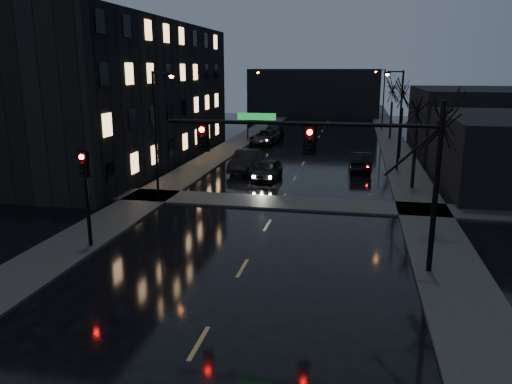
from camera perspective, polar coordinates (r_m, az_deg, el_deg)
The scene contains 22 objects.
ground at distance 14.44m, azimuth -9.12°, elevation -20.68°, with size 160.00×160.00×0.00m, color black.
sidewalk_left at distance 48.51m, azimuth -4.26°, elevation 4.33°, with size 3.00×140.00×0.12m, color #2D2D2B.
sidewalk_right at distance 46.95m, azimuth 16.20°, elevation 3.49°, with size 3.00×140.00×0.12m, color #2D2D2B.
sidewalk_cross at distance 30.97m, azimuth 2.77°, elevation -1.21°, with size 40.00×3.00×0.12m, color #2D2D2B.
apartment_block at distance 46.12m, azimuth -15.91°, elevation 10.77°, with size 12.00×30.00×12.00m, color black.
commercial_right_far at distance 60.61m, azimuth 23.53°, elevation 7.96°, with size 12.00×18.00×6.00m, color black.
far_block at distance 89.46m, azimuth 6.71°, elevation 11.23°, with size 22.00×10.00×8.00m, color black.
signal_mast at distance 20.33m, azimuth 9.65°, elevation 4.44°, with size 11.11×0.41×7.00m.
signal_pole_left at distance 23.88m, azimuth -18.88°, elevation 0.75°, with size 0.35×0.41×4.53m.
tree_near at distance 25.45m, azimuth 20.59°, elevation 8.71°, with size 3.52×3.52×8.08m.
tree_mid_a at distance 35.36m, azimuth 18.06°, elevation 9.52°, with size 3.30×3.30×7.58m.
tree_mid_b at distance 47.25m, azimuth 16.53°, elevation 11.54°, with size 3.74×3.74×8.59m.
tree_far at distance 61.23m, azimuth 15.39°, elevation 11.53°, with size 3.43×3.43×7.88m.
streetlight_l_near at distance 31.62m, azimuth -11.11°, elevation 7.57°, with size 1.53×0.28×8.00m.
streetlight_l_far at distance 57.43m, azimuth -0.74°, elevation 10.60°, with size 1.53×0.28×8.00m.
streetlight_r_mid at distance 41.32m, azimuth 15.90°, elevation 8.75°, with size 1.53×0.28×8.00m.
streetlight_r_far at distance 69.22m, azimuth 14.21°, elevation 10.77°, with size 1.53×0.28×8.00m.
oncoming_car_a at distance 37.48m, azimuth 1.30°, elevation 2.57°, with size 1.77×4.40×1.50m, color black.
oncoming_car_b at distance 40.51m, azimuth -1.08°, elevation 3.59°, with size 1.81×5.19×1.71m, color black.
oncoming_car_c at distance 55.44m, azimuth 1.08°, elevation 6.30°, with size 2.49×5.41×1.50m, color black.
oncoming_car_d at distance 59.34m, azimuth 1.98°, elevation 6.85°, with size 2.24×5.51×1.60m, color black.
lead_car at distance 41.73m, azimuth 11.78°, elevation 3.49°, with size 1.64×4.70×1.55m, color black.
Camera 1 is at (4.40, -11.06, 8.17)m, focal length 35.00 mm.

